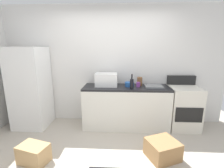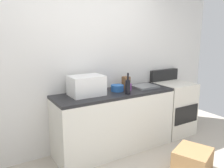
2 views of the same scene
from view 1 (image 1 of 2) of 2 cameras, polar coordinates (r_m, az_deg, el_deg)
The scene contains 13 objects.
ground_plane at distance 2.68m, azimuth -1.51°, elevation -26.57°, with size 6.00×6.00×0.00m, color #B2A899.
wall_back at distance 3.63m, azimuth 0.29°, elevation 6.61°, with size 5.00×0.10×2.60m, color silver.
kitchen_counter at distance 3.49m, azimuth 4.97°, elevation -8.11°, with size 1.80×0.60×0.90m.
refrigerator at distance 3.83m, azimuth -27.18°, elevation -1.21°, with size 0.68×0.66×1.72m, color white.
stove_oven at distance 3.74m, azimuth 24.16°, elevation -7.54°, with size 0.60×0.61×1.10m.
microwave at distance 3.39m, azimuth -1.98°, elevation 1.59°, with size 0.46×0.34×0.27m, color white.
sink_basin at distance 3.43m, azimuth 14.68°, elevation -0.77°, with size 0.36×0.32×0.03m, color slate.
wine_bottle at distance 3.15m, azimuth 7.09°, elevation 0.13°, with size 0.07×0.07×0.30m.
coffee_mug at distance 3.35m, azimuth 9.41°, elevation -0.20°, with size 0.08×0.08×0.10m, color purple.
knife_block at distance 3.48m, azimuth 9.87°, elevation 0.95°, with size 0.10×0.10×0.18m, color brown.
mixing_bowl at distance 3.38m, azimuth 6.27°, elevation -0.09°, with size 0.19×0.19×0.09m, color #2659A5.
cardboard_box_large at distance 2.81m, azimuth 17.64°, elevation -21.41°, with size 0.45×0.41×0.29m, color olive.
cardboard_box_medium at distance 2.87m, azimuth -26.28°, elevation -21.52°, with size 0.43×0.28×0.28m, color tan.
Camera 1 is at (0.17, -2.06, 1.71)m, focal length 25.48 mm.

